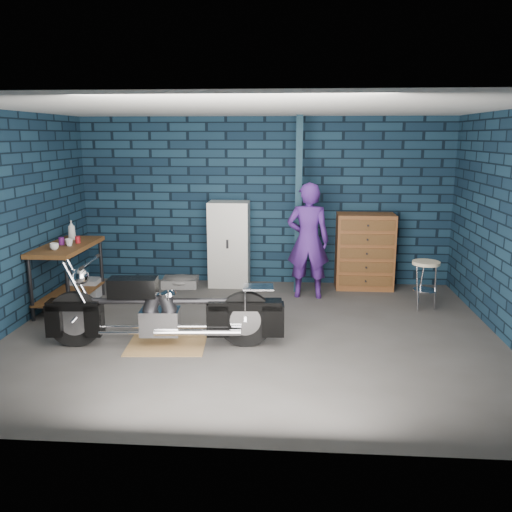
{
  "coord_description": "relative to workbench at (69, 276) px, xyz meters",
  "views": [
    {
      "loc": [
        0.51,
        -6.28,
        2.39
      ],
      "look_at": [
        0.02,
        0.3,
        0.93
      ],
      "focal_mm": 38.0,
      "sensor_mm": 36.0,
      "label": 1
    }
  ],
  "objects": [
    {
      "name": "ground",
      "position": [
        2.68,
        -0.91,
        -0.46
      ],
      "size": [
        6.0,
        6.0,
        0.0
      ],
      "primitive_type": "plane",
      "color": "#454240",
      "rests_on": "ground"
    },
    {
      "name": "room_walls",
      "position": [
        2.68,
        -0.36,
        1.45
      ],
      "size": [
        6.02,
        5.01,
        2.71
      ],
      "color": "black",
      "rests_on": "ground"
    },
    {
      "name": "support_post",
      "position": [
        3.23,
        1.04,
        0.9
      ],
      "size": [
        0.1,
        0.1,
        2.7
      ],
      "primitive_type": "cube",
      "color": "#122A38",
      "rests_on": "ground"
    },
    {
      "name": "workbench",
      "position": [
        0.0,
        0.0,
        0.0
      ],
      "size": [
        0.6,
        1.4,
        0.91
      ],
      "primitive_type": "cube",
      "color": "brown",
      "rests_on": "ground"
    },
    {
      "name": "drip_mat",
      "position": [
        1.71,
        -1.35,
        -0.45
      ],
      "size": [
        0.95,
        0.74,
        0.01
      ],
      "primitive_type": "cube",
      "rotation": [
        0.0,
        0.0,
        0.07
      ],
      "color": "olive",
      "rests_on": "ground"
    },
    {
      "name": "motorcycle",
      "position": [
        1.71,
        -1.35,
        0.06
      ],
      "size": [
        2.36,
        0.8,
        1.02
      ],
      "primitive_type": null,
      "rotation": [
        0.0,
        0.0,
        0.07
      ],
      "color": "black",
      "rests_on": "ground"
    },
    {
      "name": "person",
      "position": [
        3.38,
        0.76,
        0.41
      ],
      "size": [
        0.66,
        0.45,
        1.74
      ],
      "primitive_type": "imported",
      "rotation": [
        0.0,
        0.0,
        3.09
      ],
      "color": "#431E73",
      "rests_on": "ground"
    },
    {
      "name": "storage_bin",
      "position": [
        0.02,
        0.5,
        -0.32
      ],
      "size": [
        0.45,
        0.32,
        0.28
      ],
      "primitive_type": "cube",
      "color": "gray",
      "rests_on": "ground"
    },
    {
      "name": "locker",
      "position": [
        2.13,
        1.32,
        0.23
      ],
      "size": [
        0.64,
        0.46,
        1.37
      ],
      "primitive_type": "cube",
      "color": "silver",
      "rests_on": "ground"
    },
    {
      "name": "tool_chest",
      "position": [
        4.3,
        1.32,
        0.14
      ],
      "size": [
        0.9,
        0.5,
        1.2
      ],
      "primitive_type": "cube",
      "color": "brown",
      "rests_on": "ground"
    },
    {
      "name": "shop_stool",
      "position": [
        5.01,
        0.28,
        -0.11
      ],
      "size": [
        0.5,
        0.5,
        0.69
      ],
      "primitive_type": null,
      "rotation": [
        0.0,
        0.0,
        -0.41
      ],
      "color": "#C5B795",
      "rests_on": "ground"
    },
    {
      "name": "cup_a",
      "position": [
        -0.01,
        -0.36,
        0.5
      ],
      "size": [
        0.13,
        0.13,
        0.09
      ],
      "primitive_type": "imported",
      "rotation": [
        0.0,
        0.0,
        0.13
      ],
      "color": "#C5B795",
      "rests_on": "workbench"
    },
    {
      "name": "cup_b",
      "position": [
        0.08,
        -0.09,
        0.5
      ],
      "size": [
        0.14,
        0.14,
        0.1
      ],
      "primitive_type": "imported",
      "rotation": [
        0.0,
        0.0,
        0.43
      ],
      "color": "#C5B795",
      "rests_on": "workbench"
    },
    {
      "name": "mug_purple",
      "position": [
        -0.06,
        -0.01,
        0.51
      ],
      "size": [
        0.08,
        0.08,
        0.11
      ],
      "primitive_type": "cylinder",
      "rotation": [
        0.0,
        0.0,
        -0.11
      ],
      "color": "#5B1863",
      "rests_on": "workbench"
    },
    {
      "name": "mug_red",
      "position": [
        0.12,
        0.13,
        0.5
      ],
      "size": [
        0.08,
        0.08,
        0.1
      ],
      "primitive_type": "cylinder",
      "rotation": [
        0.0,
        0.0,
        -0.08
      ],
      "color": "maroon",
      "rests_on": "workbench"
    },
    {
      "name": "bottle",
      "position": [
        -0.07,
        0.37,
        0.6
      ],
      "size": [
        0.14,
        0.14,
        0.28
      ],
      "primitive_type": "imported",
      "rotation": [
        0.0,
        0.0,
        0.32
      ],
      "color": "gray",
      "rests_on": "workbench"
    }
  ]
}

